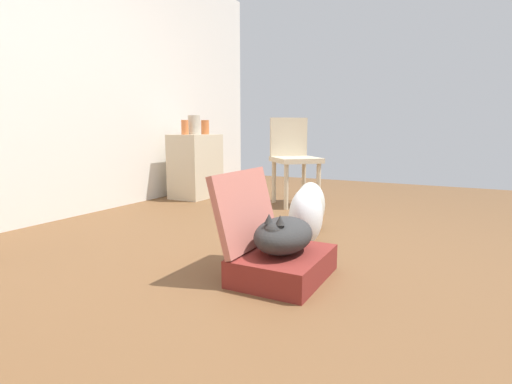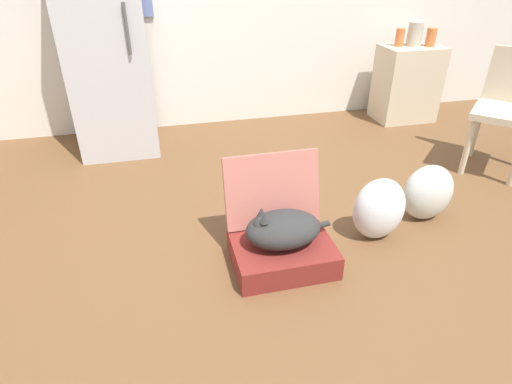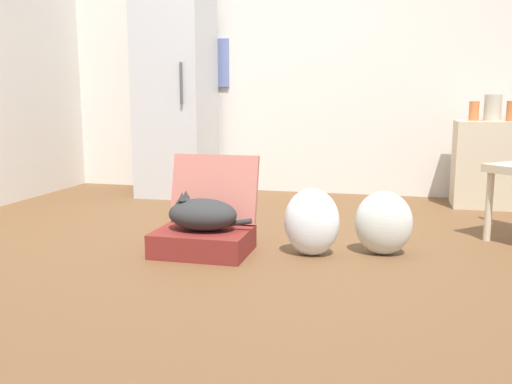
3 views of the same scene
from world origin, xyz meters
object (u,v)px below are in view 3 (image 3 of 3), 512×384
cat (202,214)px  vase_round (493,108)px  plastic_bag_white (312,222)px  refrigerator (176,95)px  vase_short (512,111)px  plastic_bag_clear (384,223)px  side_table (489,164)px  vase_tall (474,111)px  suitcase_base (203,242)px

cat → vase_round: (1.85, 1.91, 0.59)m
cat → plastic_bag_white: 0.64m
cat → refrigerator: bearing=115.6°
refrigerator → vase_short: bearing=0.1°
plastic_bag_clear → vase_round: 1.98m
plastic_bag_white → vase_short: 2.30m
plastic_bag_white → vase_short: vase_short is taller
refrigerator → cat: bearing=-64.4°
refrigerator → plastic_bag_white: bearing=-49.0°
cat → vase_short: (1.99, 1.86, 0.56)m
refrigerator → side_table: size_ratio=2.61×
vase_short → plastic_bag_white: bearing=-127.8°
vase_tall → vase_round: size_ratio=0.75×
cat → side_table: bearing=45.9°
plastic_bag_white → vase_short: bearing=52.2°
plastic_bag_white → vase_round: 2.27m
plastic_bag_white → cat: bearing=-170.1°
plastic_bag_white → vase_tall: (1.08, 1.83, 0.60)m
cat → vase_round: 2.72m
side_table → vase_tall: bearing=168.2°
plastic_bag_white → refrigerator: bearing=131.0°
side_table → vase_round: vase_round is taller
suitcase_base → refrigerator: (-0.90, 1.86, 0.86)m
cat → vase_round: size_ratio=2.29×
plastic_bag_clear → side_table: side_table is taller
suitcase_base → side_table: (1.84, 1.91, 0.29)m
plastic_bag_white → side_table: (1.22, 1.80, 0.16)m
suitcase_base → plastic_bag_white: plastic_bag_white is taller
plastic_bag_clear → refrigerator: refrigerator is taller
plastic_bag_white → side_table: side_table is taller
plastic_bag_white → refrigerator: size_ratio=0.21×
plastic_bag_white → vase_round: (1.22, 1.80, 0.62)m
refrigerator → vase_round: 2.74m
side_table → vase_short: vase_short is taller
plastic_bag_clear → side_table: size_ratio=0.52×
cat → side_table: 2.66m
side_table → vase_round: (0.00, 0.01, 0.46)m
side_table → vase_round: size_ratio=3.35×
plastic_bag_clear → vase_tall: (0.68, 1.71, 0.61)m
suitcase_base → plastic_bag_clear: size_ratio=1.46×
vase_tall → vase_round: bearing=-8.6°
plastic_bag_clear → vase_round: bearing=64.1°
plastic_bag_clear → side_table: (0.82, 1.68, 0.17)m
suitcase_base → refrigerator: 2.23m
refrigerator → vase_tall: refrigerator is taller
suitcase_base → plastic_bag_clear: plastic_bag_clear is taller
suitcase_base → vase_round: bearing=46.1°
vase_short → plastic_bag_clear: bearing=-120.4°
suitcase_base → side_table: side_table is taller
cat → side_table: size_ratio=0.68×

